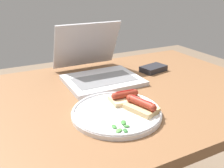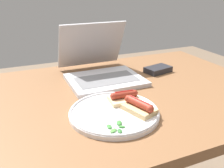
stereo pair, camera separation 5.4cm
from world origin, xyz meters
name	(u,v)px [view 1 (the left image)]	position (x,y,z in m)	size (l,w,h in m)	color
desk	(114,111)	(0.00, 0.00, 0.70)	(1.26, 0.83, 0.78)	brown
laptop	(98,69)	(0.01, 0.17, 0.82)	(0.31, 0.35, 0.23)	#B7B7BC
plate	(116,112)	(-0.07, -0.16, 0.79)	(0.29, 0.29, 0.02)	silver
sausage_toast_left	(125,97)	(-0.01, -0.11, 0.81)	(0.11, 0.08, 0.04)	#D6B784
sausage_toast_middle	(141,106)	(0.00, -0.19, 0.81)	(0.09, 0.12, 0.04)	tan
salad_pile	(121,127)	(-0.11, -0.25, 0.79)	(0.06, 0.07, 0.01)	#387A33
external_drive	(153,69)	(0.28, 0.14, 0.79)	(0.13, 0.10, 0.03)	#232328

